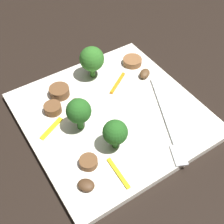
{
  "coord_description": "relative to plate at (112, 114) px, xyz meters",
  "views": [
    {
      "loc": [
        0.27,
        -0.17,
        0.37
      ],
      "look_at": [
        0.0,
        0.0,
        0.01
      ],
      "focal_mm": 47.57,
      "sensor_mm": 36.0,
      "label": 1
    }
  ],
  "objects": [
    {
      "name": "sausage_slice_1",
      "position": [
        -0.05,
        -0.08,
        0.01
      ],
      "size": [
        0.04,
        0.04,
        0.01
      ],
      "primitive_type": "cylinder",
      "rotation": [
        0.0,
        0.0,
        2.03
      ],
      "color": "brown",
      "rests_on": "plate"
    },
    {
      "name": "mushroom_1",
      "position": [
        0.09,
        -0.1,
        0.01
      ],
      "size": [
        0.03,
        0.03,
        0.01
      ],
      "primitive_type": "ellipsoid",
      "rotation": [
        0.0,
        0.0,
        3.83
      ],
      "color": "#4C331E",
      "rests_on": "plate"
    },
    {
      "name": "mushroom_0",
      "position": [
        -0.04,
        0.1,
        0.01
      ],
      "size": [
        0.03,
        0.03,
        0.01
      ],
      "primitive_type": "ellipsoid",
      "rotation": [
        0.0,
        0.0,
        2.13
      ],
      "color": "brown",
      "rests_on": "plate"
    },
    {
      "name": "mushroom_2",
      "position": [
        -0.05,
        -0.04,
        0.01
      ],
      "size": [
        0.02,
        0.02,
        0.01
      ],
      "primitive_type": "ellipsoid",
      "rotation": [
        0.0,
        0.0,
        5.9
      ],
      "color": "brown",
      "rests_on": "plate"
    },
    {
      "name": "pepper_strip_0",
      "position": [
        -0.05,
        0.04,
        0.01
      ],
      "size": [
        0.03,
        0.05,
        0.0
      ],
      "primitive_type": "cube",
      "rotation": [
        0.0,
        0.0,
        5.29
      ],
      "color": "orange",
      "rests_on": "plate"
    },
    {
      "name": "ground_plane",
      "position": [
        0.0,
        0.0,
        -0.01
      ],
      "size": [
        1.4,
        1.4,
        0.0
      ],
      "primitive_type": "plane",
      "color": "black"
    },
    {
      "name": "broccoli_floret_0",
      "position": [
        0.06,
        -0.03,
        0.04
      ],
      "size": [
        0.04,
        0.04,
        0.05
      ],
      "color": "#296420",
      "rests_on": "plate"
    },
    {
      "name": "plate",
      "position": [
        0.0,
        0.0,
        0.0
      ],
      "size": [
        0.27,
        0.27,
        0.01
      ],
      "primitive_type": "cube",
      "color": "white",
      "rests_on": "ground_plane"
    },
    {
      "name": "pepper_strip_2",
      "position": [
        0.1,
        -0.05,
        0.01
      ],
      "size": [
        0.05,
        0.01,
        0.0
      ],
      "primitive_type": "cube",
      "rotation": [
        0.0,
        0.0,
        6.25
      ],
      "color": "yellow",
      "rests_on": "plate"
    },
    {
      "name": "sausage_slice_2",
      "position": [
        0.06,
        -0.08,
        0.01
      ],
      "size": [
        0.03,
        0.03,
        0.01
      ],
      "primitive_type": "cylinder",
      "rotation": [
        0.0,
        0.0,
        2.94
      ],
      "color": "brown",
      "rests_on": "plate"
    },
    {
      "name": "broccoli_floret_2",
      "position": [
        -0.09,
        0.02,
        0.04
      ],
      "size": [
        0.04,
        0.04,
        0.06
      ],
      "color": "#347525",
      "rests_on": "plate"
    },
    {
      "name": "sausage_slice_0",
      "position": [
        -0.08,
        -0.05,
        0.01
      ],
      "size": [
        0.04,
        0.04,
        0.02
      ],
      "primitive_type": "cylinder",
      "rotation": [
        0.0,
        0.0,
        3.06
      ],
      "color": "brown",
      "rests_on": "plate"
    },
    {
      "name": "fork",
      "position": [
        0.07,
        0.06,
        0.01
      ],
      "size": [
        0.17,
        0.09,
        0.0
      ],
      "rotation": [
        0.0,
        0.0,
        -0.43
      ],
      "color": "silver",
      "rests_on": "plate"
    },
    {
      "name": "sausage_slice_3",
      "position": [
        -0.08,
        0.1,
        0.01
      ],
      "size": [
        0.04,
        0.04,
        0.01
      ],
      "primitive_type": "cylinder",
      "rotation": [
        0.0,
        0.0,
        1.27
      ],
      "color": "brown",
      "rests_on": "plate"
    },
    {
      "name": "broccoli_floret_1",
      "position": [
        -0.0,
        -0.06,
        0.04
      ],
      "size": [
        0.04,
        0.04,
        0.06
      ],
      "color": "#296420",
      "rests_on": "plate"
    },
    {
      "name": "pepper_strip_1",
      "position": [
        -0.02,
        -0.1,
        0.01
      ],
      "size": [
        0.03,
        0.05,
        0.0
      ],
      "primitive_type": "cube",
      "rotation": [
        0.0,
        0.0,
        2.02
      ],
      "color": "yellow",
      "rests_on": "plate"
    }
  ]
}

